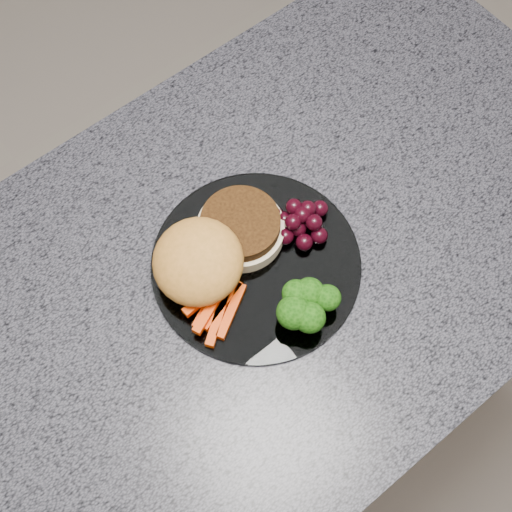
{
  "coord_description": "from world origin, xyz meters",
  "views": [
    {
      "loc": [
        -0.16,
        -0.29,
        1.7
      ],
      "look_at": [
        0.07,
        -0.0,
        0.93
      ],
      "focal_mm": 50.0,
      "sensor_mm": 36.0,
      "label": 1
    }
  ],
  "objects_px": {
    "island_cabinet": "(225,393)",
    "grape_bunch": "(301,221)",
    "burger": "(214,251)",
    "plate": "(256,264)"
  },
  "relations": [
    {
      "from": "burger",
      "to": "plate",
      "type": "bearing_deg",
      "value": -67.75
    },
    {
      "from": "island_cabinet",
      "to": "plate",
      "type": "height_order",
      "value": "plate"
    },
    {
      "from": "island_cabinet",
      "to": "plate",
      "type": "distance_m",
      "value": 0.48
    },
    {
      "from": "island_cabinet",
      "to": "grape_bunch",
      "type": "xyz_separation_m",
      "value": [
        0.14,
        0.0,
        0.49
      ]
    },
    {
      "from": "plate",
      "to": "grape_bunch",
      "type": "distance_m",
      "value": 0.08
    },
    {
      "from": "island_cabinet",
      "to": "plate",
      "type": "bearing_deg",
      "value": -2.98
    },
    {
      "from": "plate",
      "to": "island_cabinet",
      "type": "bearing_deg",
      "value": 177.02
    },
    {
      "from": "burger",
      "to": "grape_bunch",
      "type": "distance_m",
      "value": 0.12
    },
    {
      "from": "plate",
      "to": "grape_bunch",
      "type": "bearing_deg",
      "value": 3.08
    },
    {
      "from": "burger",
      "to": "grape_bunch",
      "type": "xyz_separation_m",
      "value": [
        0.11,
        -0.03,
        -0.01
      ]
    }
  ]
}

